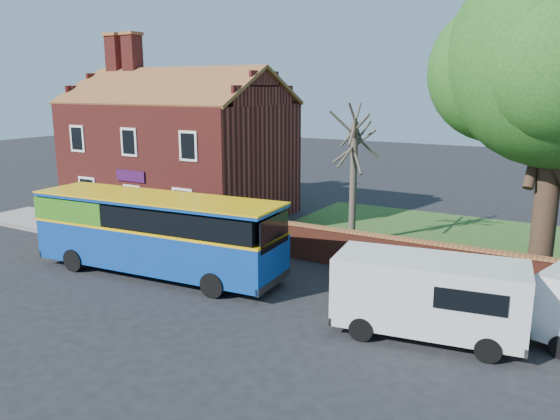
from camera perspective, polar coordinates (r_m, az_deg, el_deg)
The scene contains 9 objects.
ground at distance 21.02m, azimuth -15.85°, elevation -8.46°, with size 120.00×120.00×0.00m, color black.
pavement at distance 29.65m, azimuth -17.36°, elevation -2.27°, with size 18.00×3.50×0.12m, color gray.
kerb at distance 28.54m, azimuth -19.94°, elevation -3.00°, with size 18.00×0.15×0.14m, color slate.
grass_strip at distance 27.48m, azimuth 26.19°, elevation -4.26°, with size 26.00×12.00×0.04m, color #426B28.
shop_building at distance 33.10m, azimuth -10.44°, elevation 5.54°, with size 12.30×8.13×10.50m.
boundary_wall at distance 21.51m, azimuth 25.13°, elevation -6.43°, with size 22.00×0.38×1.60m.
bus at distance 22.58m, azimuth -13.40°, elevation -2.00°, with size 10.73×3.50×3.21m.
van_near at distance 17.14m, azimuth 15.32°, elevation -8.44°, with size 5.82×3.00×2.44m.
bare_tree at distance 26.14m, azimuth 7.68°, elevation 3.50°, with size 2.40×2.86×6.41m.
Camera 1 is at (14.38, -13.43, 7.41)m, focal length 35.00 mm.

